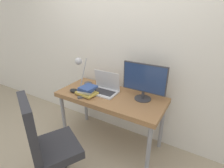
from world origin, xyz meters
The scene contains 11 objects.
ground_plane centered at (0.00, 0.00, 0.00)m, with size 12.00×12.00×0.00m, color tan.
wall_back centered at (0.00, 0.69, 1.30)m, with size 8.00×0.05×2.60m.
desk centered at (0.00, 0.31, 0.67)m, with size 1.40×0.62×0.75m.
laptop centered at (-0.13, 0.36, 0.80)m, with size 0.38×0.26×0.27m.
monitor centered at (0.39, 0.43, 1.00)m, with size 0.54×0.20×0.45m.
desk_lamp centered at (-0.48, 0.33, 1.06)m, with size 0.11×0.28×0.44m.
office_chair centered at (-0.18, -0.60, 0.60)m, with size 0.64×0.63×1.08m.
book_stack centered at (-0.27, 0.17, 0.81)m, with size 0.27×0.22×0.12m.
tv_remote centered at (-0.23, 0.15, 0.76)m, with size 0.07×0.14×0.02m.
media_remote centered at (-0.27, 0.09, 0.76)m, with size 0.11×0.14×0.02m.
game_controller centered at (-0.47, 0.15, 0.77)m, with size 0.14×0.09×0.04m.
Camera 1 is at (1.04, -1.41, 1.78)m, focal length 28.00 mm.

